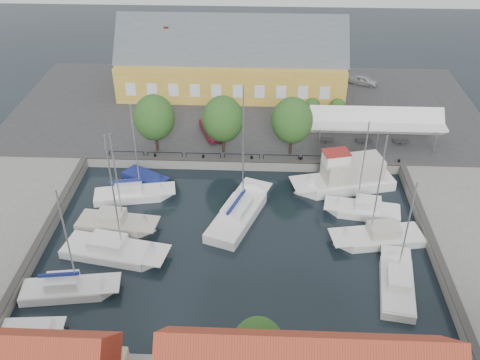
# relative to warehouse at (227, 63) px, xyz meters

# --- Properties ---
(ground) EXTENTS (140.00, 140.00, 0.00)m
(ground) POSITION_rel_warehouse_xyz_m (2.60, -28.36, -4.43)
(ground) COLOR black
(ground) RESTS_ON ground
(north_quay) EXTENTS (56.00, 26.00, 1.00)m
(north_quay) POSITION_rel_warehouse_xyz_m (2.60, -5.36, -3.93)
(north_quay) COLOR #2D2D30
(north_quay) RESTS_ON ground
(quay_edge_fittings) EXTENTS (56.00, 24.72, 0.40)m
(quay_edge_fittings) POSITION_rel_warehouse_xyz_m (2.62, -23.61, -3.37)
(quay_edge_fittings) COLOR #383533
(quay_edge_fittings) RESTS_ON north_quay
(warehouse) EXTENTS (28.56, 14.00, 9.55)m
(warehouse) POSITION_rel_warehouse_xyz_m (0.00, 0.00, 0.00)
(warehouse) COLOR #B98C2D
(warehouse) RESTS_ON north_quay
(tent_canopy) EXTENTS (14.00, 4.00, 2.83)m
(tent_canopy) POSITION_rel_warehouse_xyz_m (16.60, -13.86, -0.74)
(tent_canopy) COLOR white
(tent_canopy) RESTS_ON north_quay
(quay_trees) EXTENTS (18.20, 4.20, 6.30)m
(quay_trees) POSITION_rel_warehouse_xyz_m (0.60, -16.36, 0.45)
(quay_trees) COLOR black
(quay_trees) RESTS_ON north_quay
(car_silver) EXTENTS (3.99, 2.80, 1.26)m
(car_silver) POSITION_rel_warehouse_xyz_m (17.86, 1.85, -2.80)
(car_silver) COLOR #B4B7BC
(car_silver) RESTS_ON north_quay
(car_red) EXTENTS (3.12, 4.83, 1.50)m
(car_red) POSITION_rel_warehouse_xyz_m (-1.04, -12.84, -2.68)
(car_red) COLOR maroon
(car_red) RESTS_ON north_quay
(center_sailboat) EXTENTS (5.99, 9.93, 13.17)m
(center_sailboat) POSITION_rel_warehouse_xyz_m (2.66, -26.27, -4.06)
(center_sailboat) COLOR white
(center_sailboat) RESTS_ON ground
(trawler) EXTENTS (10.46, 5.35, 5.00)m
(trawler) POSITION_rel_warehouse_xyz_m (12.91, -20.96, -3.41)
(trawler) COLOR white
(trawler) RESTS_ON ground
(east_boat_a) EXTENTS (7.13, 3.38, 9.98)m
(east_boat_a) POSITION_rel_warehouse_xyz_m (14.06, -25.18, -4.17)
(east_boat_a) COLOR white
(east_boat_a) RESTS_ON ground
(east_boat_b) EXTENTS (8.24, 3.87, 10.93)m
(east_boat_b) POSITION_rel_warehouse_xyz_m (14.74, -29.00, -4.17)
(east_boat_b) COLOR white
(east_boat_b) RESTS_ON ground
(east_boat_c) EXTENTS (3.56, 7.89, 9.90)m
(east_boat_c) POSITION_rel_warehouse_xyz_m (15.17, -34.50, -4.17)
(east_boat_c) COLOR white
(east_boat_c) RESTS_ON ground
(west_boat_a) EXTENTS (7.94, 3.57, 10.35)m
(west_boat_a) POSITION_rel_warehouse_xyz_m (-7.59, -23.58, -4.15)
(west_boat_a) COLOR white
(west_boat_a) RESTS_ON ground
(west_boat_b) EXTENTS (7.47, 3.29, 10.05)m
(west_boat_b) POSITION_rel_warehouse_xyz_m (-8.14, -28.10, -4.17)
(west_boat_b) COLOR #BBB5A8
(west_boat_b) RESTS_ON ground
(west_boat_c) EXTENTS (9.23, 4.41, 11.96)m
(west_boat_c) POSITION_rel_warehouse_xyz_m (-7.52, -31.70, -4.17)
(west_boat_c) COLOR white
(west_boat_c) RESTS_ON ground
(west_boat_d) EXTENTS (7.68, 3.27, 10.14)m
(west_boat_d) POSITION_rel_warehouse_xyz_m (-9.83, -36.20, -4.16)
(west_boat_d) COLOR white
(west_boat_d) RESTS_ON ground
(launch_sw) EXTENTS (4.57, 2.02, 0.98)m
(launch_sw) POSITION_rel_warehouse_xyz_m (-11.25, -39.99, -4.34)
(launch_sw) COLOR white
(launch_sw) RESTS_ON ground
(launch_nw) EXTENTS (5.14, 4.07, 0.88)m
(launch_nw) POSITION_rel_warehouse_xyz_m (-7.07, -20.35, -4.34)
(launch_nw) COLOR navy
(launch_nw) RESTS_ON ground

